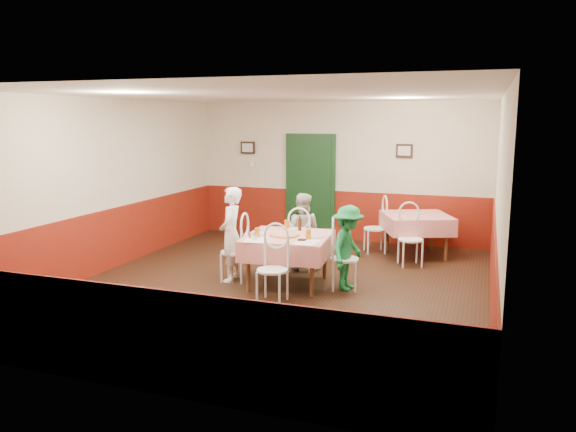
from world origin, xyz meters
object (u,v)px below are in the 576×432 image
(chair_second_a, at_px, (375,229))
(diner_left, at_px, (231,234))
(chair_second_b, at_px, (411,240))
(second_table, at_px, (416,235))
(chair_near, at_px, (272,270))
(diner_far, at_px, (302,231))
(beer_bottle, at_px, (300,224))
(diner_right, at_px, (348,248))
(main_table, at_px, (288,260))
(glass_b, at_px, (308,235))
(chair_far, at_px, (301,243))
(chair_left, at_px, (234,252))
(chair_right, at_px, (344,259))
(glass_a, at_px, (257,233))
(wallet, at_px, (302,240))
(pizza, at_px, (285,235))
(glass_c, at_px, (287,225))

(chair_second_a, height_order, diner_left, diner_left)
(chair_second_b, bearing_deg, second_table, 66.92)
(chair_near, bearing_deg, diner_far, 94.33)
(chair_second_b, relative_size, diner_far, 0.71)
(beer_bottle, bearing_deg, diner_right, -20.24)
(main_table, xyz_separation_m, chair_second_a, (0.83, 2.48, 0.08))
(chair_near, bearing_deg, glass_b, 65.75)
(chair_far, relative_size, beer_bottle, 4.21)
(chair_left, bearing_deg, beer_bottle, 111.35)
(chair_second_b, bearing_deg, chair_second_a, 111.92)
(main_table, distance_m, beer_bottle, 0.63)
(chair_second_a, xyz_separation_m, diner_left, (-1.73, -2.56, 0.28))
(chair_near, height_order, beer_bottle, beer_bottle)
(second_table, bearing_deg, chair_second_a, 180.00)
(chair_right, xyz_separation_m, chair_far, (-0.92, 0.77, 0.00))
(glass_a, height_order, wallet, glass_a)
(chair_right, distance_m, chair_second_b, 1.82)
(second_table, distance_m, chair_far, 2.33)
(wallet, xyz_separation_m, diner_right, (0.59, 0.36, -0.15))
(chair_second_b, bearing_deg, chair_left, -166.42)
(pizza, bearing_deg, diner_right, 9.12)
(chair_left, distance_m, glass_c, 0.92)
(beer_bottle, bearing_deg, chair_far, 105.80)
(second_table, bearing_deg, diner_far, -136.33)
(main_table, xyz_separation_m, chair_near, (0.08, -0.85, 0.08))
(chair_left, bearing_deg, wallet, 73.90)
(main_table, distance_m, glass_c, 0.64)
(beer_bottle, bearing_deg, chair_left, -152.67)
(pizza, height_order, diner_left, diner_left)
(chair_near, xyz_separation_m, chair_second_b, (1.51, 2.58, 0.00))
(chair_far, height_order, glass_a, glass_a)
(pizza, bearing_deg, chair_far, 93.14)
(main_table, distance_m, pizza, 0.41)
(glass_a, bearing_deg, beer_bottle, 58.88)
(chair_right, xyz_separation_m, glass_a, (-1.21, -0.38, 0.38))
(chair_second_b, bearing_deg, wallet, -145.36)
(chair_near, relative_size, beer_bottle, 4.21)
(chair_second_b, bearing_deg, pizza, -154.83)
(chair_near, relative_size, diner_right, 0.72)
(chair_near, height_order, chair_second_a, same)
(chair_second_a, height_order, wallet, chair_second_a)
(chair_right, xyz_separation_m, chair_near, (-0.77, -0.92, 0.00))
(main_table, bearing_deg, chair_second_a, 71.45)
(wallet, bearing_deg, chair_left, 164.80)
(main_table, distance_m, diner_right, 0.93)
(chair_second_a, height_order, glass_a, glass_a)
(chair_far, bearing_deg, chair_left, 43.10)
(main_table, distance_m, chair_second_b, 2.35)
(chair_near, bearing_deg, chair_second_a, 76.43)
(pizza, bearing_deg, glass_c, 106.51)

